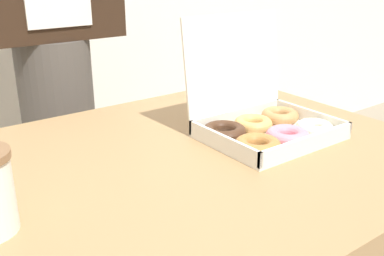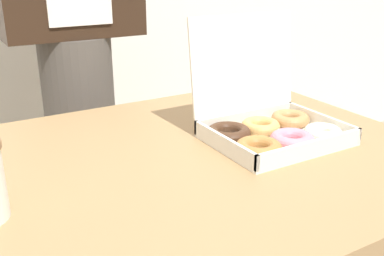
{
  "view_description": "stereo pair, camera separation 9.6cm",
  "coord_description": "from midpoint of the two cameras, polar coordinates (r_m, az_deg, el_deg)",
  "views": [
    {
      "loc": [
        -0.55,
        -0.73,
        1.17
      ],
      "look_at": [
        -0.01,
        -0.01,
        0.83
      ],
      "focal_mm": 42.0,
      "sensor_mm": 36.0,
      "label": 1
    },
    {
      "loc": [
        -0.47,
        -0.79,
        1.17
      ],
      "look_at": [
        -0.01,
        -0.01,
        0.83
      ],
      "focal_mm": 42.0,
      "sensor_mm": 36.0,
      "label": 2
    }
  ],
  "objects": [
    {
      "name": "donut_box",
      "position": [
        1.09,
        6.54,
        0.92
      ],
      "size": [
        0.33,
        0.29,
        0.28
      ],
      "color": "white",
      "rests_on": "table"
    },
    {
      "name": "person_customer",
      "position": [
        1.57,
        -19.23,
        10.51
      ],
      "size": [
        0.45,
        0.25,
        1.73
      ],
      "color": "#4C4742",
      "rests_on": "ground_plane"
    }
  ]
}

